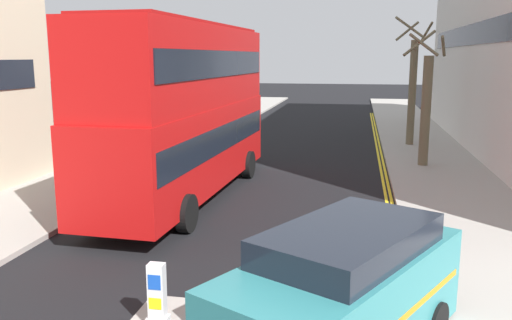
% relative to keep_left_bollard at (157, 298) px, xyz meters
% --- Properties ---
extents(sidewalk_right, '(4.00, 80.00, 0.14)m').
position_rel_keep_left_bollard_xyz_m(sidewalk_right, '(6.50, 11.27, -0.54)').
color(sidewalk_right, '#9E9991').
rests_on(sidewalk_right, ground).
extents(sidewalk_left, '(4.00, 80.00, 0.14)m').
position_rel_keep_left_bollard_xyz_m(sidewalk_left, '(-6.50, 11.27, -0.54)').
color(sidewalk_left, '#9E9991').
rests_on(sidewalk_left, ground).
extents(kerb_line_outer, '(0.10, 56.00, 0.01)m').
position_rel_keep_left_bollard_xyz_m(kerb_line_outer, '(4.40, 9.27, -0.60)').
color(kerb_line_outer, yellow).
rests_on(kerb_line_outer, ground).
extents(kerb_line_inner, '(0.10, 56.00, 0.01)m').
position_rel_keep_left_bollard_xyz_m(kerb_line_inner, '(4.24, 9.27, -0.60)').
color(kerb_line_inner, yellow).
rests_on(kerb_line_inner, ground).
extents(keep_left_bollard, '(0.36, 0.28, 1.11)m').
position_rel_keep_left_bollard_xyz_m(keep_left_bollard, '(0.00, 0.00, 0.00)').
color(keep_left_bollard, silver).
rests_on(keep_left_bollard, traffic_island).
extents(double_decker_bus_away, '(3.14, 10.90, 5.64)m').
position_rel_keep_left_bollard_xyz_m(double_decker_bus_away, '(-2.25, 8.50, 2.42)').
color(double_decker_bus_away, '#B20F0F').
rests_on(double_decker_bus_away, ground).
extents(taxi_minivan, '(3.91, 5.12, 2.12)m').
position_rel_keep_left_bollard_xyz_m(taxi_minivan, '(3.05, -0.39, 0.46)').
color(taxi_minivan, teal).
rests_on(taxi_minivan, ground).
extents(street_tree_near, '(1.73, 1.93, 5.57)m').
position_rel_keep_left_bollard_xyz_m(street_tree_near, '(5.96, 14.96, 2.01)').
color(street_tree_near, '#6B6047').
rests_on(street_tree_near, sidewalk_right).
extents(street_tree_mid, '(1.87, 2.07, 6.43)m').
position_rel_keep_left_bollard_xyz_m(street_tree_mid, '(5.90, 20.44, 2.44)').
color(street_tree_mid, '#6B6047').
rests_on(street_tree_mid, sidewalk_right).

